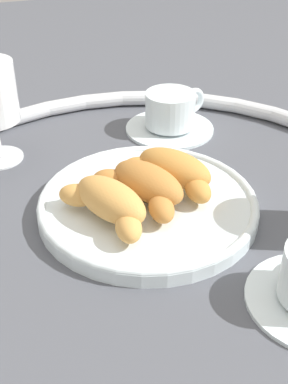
# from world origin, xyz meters

# --- Properties ---
(ground_plane) EXTENTS (2.20, 2.20, 0.00)m
(ground_plane) POSITION_xyz_m (0.00, 0.00, 0.00)
(ground_plane) COLOR #4C4F56
(table_chrome_rim) EXTENTS (0.68, 0.68, 0.02)m
(table_chrome_rim) POSITION_xyz_m (0.00, 0.00, 0.01)
(table_chrome_rim) COLOR silver
(table_chrome_rim) RESTS_ON ground_plane
(pastry_plate) EXTENTS (0.26, 0.26, 0.02)m
(pastry_plate) POSITION_xyz_m (0.01, 0.00, 0.01)
(pastry_plate) COLOR silver
(pastry_plate) RESTS_ON ground_plane
(croissant_large) EXTENTS (0.12, 0.11, 0.04)m
(croissant_large) POSITION_xyz_m (0.03, -0.04, 0.04)
(croissant_large) COLOR #CC893D
(croissant_large) RESTS_ON pastry_plate
(croissant_small) EXTENTS (0.12, 0.10, 0.04)m
(croissant_small) POSITION_xyz_m (0.01, 0.01, 0.04)
(croissant_small) COLOR #BC7A38
(croissant_small) RESTS_ON pastry_plate
(croissant_extra) EXTENTS (0.12, 0.10, 0.04)m
(croissant_extra) POSITION_xyz_m (-0.01, 0.05, 0.04)
(croissant_extra) COLOR #D6994C
(croissant_extra) RESTS_ON pastry_plate
(coffee_cup_near) EXTENTS (0.14, 0.14, 0.06)m
(coffee_cup_near) POSITION_xyz_m (0.21, -0.11, 0.03)
(coffee_cup_near) COLOR silver
(coffee_cup_near) RESTS_ON ground_plane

